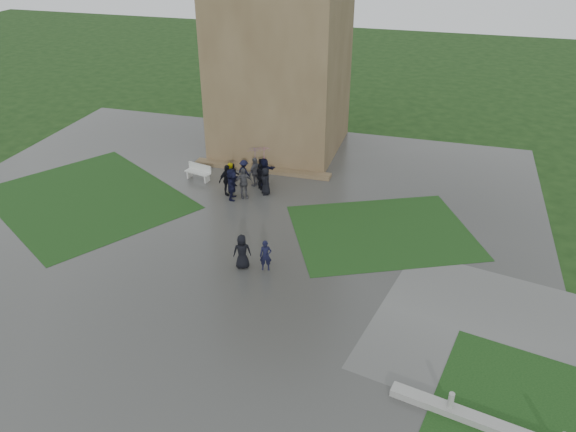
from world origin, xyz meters
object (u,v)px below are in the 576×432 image
(tower, at_px, (281,13))
(pedestrian_mid, at_px, (266,256))
(pedestrian_near, at_px, (242,252))
(bench, at_px, (199,172))

(tower, xyz_separation_m, pedestrian_mid, (3.73, -14.95, -8.22))
(tower, xyz_separation_m, pedestrian_near, (2.63, -15.07, -8.12))
(pedestrian_mid, height_order, pedestrian_near, pedestrian_near)
(tower, height_order, pedestrian_mid, tower)
(tower, relative_size, pedestrian_mid, 11.79)
(pedestrian_near, bearing_deg, bench, -78.18)
(pedestrian_mid, relative_size, pedestrian_near, 0.89)
(tower, distance_m, bench, 11.32)
(bench, bearing_deg, tower, 77.12)
(bench, relative_size, pedestrian_mid, 1.16)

